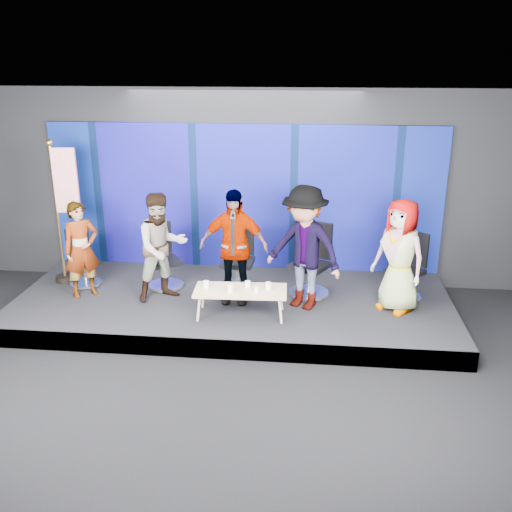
{
  "coord_description": "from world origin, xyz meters",
  "views": [
    {
      "loc": [
        1.24,
        -5.93,
        4.03
      ],
      "look_at": [
        0.38,
        2.4,
        1.05
      ],
      "focal_mm": 40.0,
      "sensor_mm": 36.0,
      "label": 1
    }
  ],
  "objects_px": {
    "chair_d": "(311,272)",
    "chair_e": "(406,277)",
    "chair_c": "(238,268)",
    "panelist_e": "(400,256)",
    "chair_b": "(164,267)",
    "mug_e": "(268,286)",
    "panelist_a": "(82,250)",
    "panelist_c": "(234,247)",
    "mug_b": "(230,289)",
    "panelist_b": "(162,247)",
    "mug_d": "(256,289)",
    "chair_a": "(83,266)",
    "coffee_table": "(241,291)",
    "mug_c": "(248,284)",
    "flag_stand": "(64,209)",
    "panelist_d": "(304,248)",
    "mug_a": "(206,284)"
  },
  "relations": [
    {
      "from": "chair_b",
      "to": "mug_b",
      "type": "relative_size",
      "value": 10.63
    },
    {
      "from": "panelist_d",
      "to": "mug_e",
      "type": "bearing_deg",
      "value": -115.22
    },
    {
      "from": "mug_d",
      "to": "panelist_e",
      "type": "bearing_deg",
      "value": 14.3
    },
    {
      "from": "panelist_d",
      "to": "mug_a",
      "type": "xyz_separation_m",
      "value": [
        -1.44,
        -0.41,
        -0.49
      ]
    },
    {
      "from": "panelist_d",
      "to": "chair_e",
      "type": "distance_m",
      "value": 1.81
    },
    {
      "from": "chair_c",
      "to": "panelist_e",
      "type": "height_order",
      "value": "panelist_e"
    },
    {
      "from": "chair_d",
      "to": "panelist_e",
      "type": "height_order",
      "value": "panelist_e"
    },
    {
      "from": "panelist_c",
      "to": "panelist_e",
      "type": "xyz_separation_m",
      "value": [
        2.52,
        -0.07,
        -0.04
      ]
    },
    {
      "from": "chair_d",
      "to": "mug_e",
      "type": "xyz_separation_m",
      "value": [
        -0.63,
        -0.88,
        0.08
      ]
    },
    {
      "from": "chair_c",
      "to": "chair_e",
      "type": "bearing_deg",
      "value": 0.02
    },
    {
      "from": "panelist_b",
      "to": "mug_b",
      "type": "height_order",
      "value": "panelist_b"
    },
    {
      "from": "panelist_d",
      "to": "coffee_table",
      "type": "distance_m",
      "value": 1.17
    },
    {
      "from": "chair_d",
      "to": "chair_c",
      "type": "bearing_deg",
      "value": -157.0
    },
    {
      "from": "chair_a",
      "to": "mug_c",
      "type": "xyz_separation_m",
      "value": [
        2.92,
        -0.87,
        0.15
      ]
    },
    {
      "from": "panelist_b",
      "to": "chair_e",
      "type": "xyz_separation_m",
      "value": [
        3.87,
        0.4,
        -0.51
      ]
    },
    {
      "from": "chair_b",
      "to": "panelist_c",
      "type": "height_order",
      "value": "panelist_c"
    },
    {
      "from": "panelist_c",
      "to": "mug_d",
      "type": "xyz_separation_m",
      "value": [
        0.42,
        -0.6,
        -0.45
      ]
    },
    {
      "from": "chair_e",
      "to": "mug_e",
      "type": "xyz_separation_m",
      "value": [
        -2.15,
        -0.87,
        0.12
      ]
    },
    {
      "from": "chair_a",
      "to": "coffee_table",
      "type": "bearing_deg",
      "value": -59.34
    },
    {
      "from": "mug_a",
      "to": "panelist_b",
      "type": "bearing_deg",
      "value": 147.66
    },
    {
      "from": "chair_a",
      "to": "panelist_a",
      "type": "distance_m",
      "value": 0.68
    },
    {
      "from": "panelist_c",
      "to": "coffee_table",
      "type": "bearing_deg",
      "value": -69.49
    },
    {
      "from": "chair_b",
      "to": "chair_e",
      "type": "relative_size",
      "value": 0.99
    },
    {
      "from": "chair_b",
      "to": "panelist_c",
      "type": "xyz_separation_m",
      "value": [
        1.26,
        -0.48,
        0.56
      ]
    },
    {
      "from": "panelist_a",
      "to": "chair_c",
      "type": "height_order",
      "value": "panelist_a"
    },
    {
      "from": "chair_b",
      "to": "chair_d",
      "type": "relative_size",
      "value": 0.9
    },
    {
      "from": "mug_a",
      "to": "mug_b",
      "type": "height_order",
      "value": "mug_a"
    },
    {
      "from": "flag_stand",
      "to": "chair_d",
      "type": "bearing_deg",
      "value": -8.16
    },
    {
      "from": "chair_d",
      "to": "chair_e",
      "type": "relative_size",
      "value": 1.1
    },
    {
      "from": "chair_a",
      "to": "panelist_e",
      "type": "height_order",
      "value": "panelist_e"
    },
    {
      "from": "chair_b",
      "to": "chair_d",
      "type": "distance_m",
      "value": 2.47
    },
    {
      "from": "chair_b",
      "to": "flag_stand",
      "type": "xyz_separation_m",
      "value": [
        -1.66,
        0.05,
        0.94
      ]
    },
    {
      "from": "panelist_c",
      "to": "chair_d",
      "type": "height_order",
      "value": "panelist_c"
    },
    {
      "from": "chair_a",
      "to": "flag_stand",
      "type": "height_order",
      "value": "flag_stand"
    },
    {
      "from": "panelist_b",
      "to": "chair_c",
      "type": "bearing_deg",
      "value": -11.29
    },
    {
      "from": "chair_b",
      "to": "mug_e",
      "type": "bearing_deg",
      "value": -63.24
    },
    {
      "from": "panelist_a",
      "to": "mug_b",
      "type": "relative_size",
      "value": 15.53
    },
    {
      "from": "chair_d",
      "to": "flag_stand",
      "type": "xyz_separation_m",
      "value": [
        -4.12,
        0.13,
        0.9
      ]
    },
    {
      "from": "mug_c",
      "to": "coffee_table",
      "type": "bearing_deg",
      "value": -135.25
    },
    {
      "from": "chair_a",
      "to": "chair_b",
      "type": "height_order",
      "value": "chair_b"
    },
    {
      "from": "panelist_a",
      "to": "chair_b",
      "type": "xyz_separation_m",
      "value": [
        1.19,
        0.5,
        -0.43
      ]
    },
    {
      "from": "chair_e",
      "to": "mug_e",
      "type": "relative_size",
      "value": 10.27
    },
    {
      "from": "panelist_c",
      "to": "panelist_e",
      "type": "distance_m",
      "value": 2.52
    },
    {
      "from": "chair_a",
      "to": "mug_c",
      "type": "height_order",
      "value": "chair_a"
    },
    {
      "from": "panelist_a",
      "to": "panelist_e",
      "type": "bearing_deg",
      "value": -41.0
    },
    {
      "from": "panelist_c",
      "to": "mug_b",
      "type": "bearing_deg",
      "value": -84.33
    },
    {
      "from": "panelist_a",
      "to": "mug_d",
      "type": "bearing_deg",
      "value": -51.96
    },
    {
      "from": "chair_c",
      "to": "panelist_e",
      "type": "distance_m",
      "value": 2.63
    },
    {
      "from": "mug_b",
      "to": "chair_d",
      "type": "bearing_deg",
      "value": 41.62
    },
    {
      "from": "panelist_e",
      "to": "chair_a",
      "type": "bearing_deg",
      "value": -142.65
    }
  ]
}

